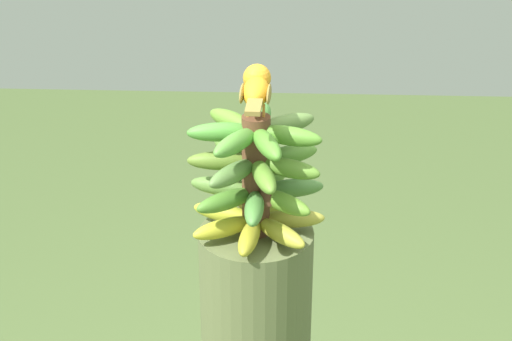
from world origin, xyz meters
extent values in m
cylinder|color=brown|center=(0.00, 0.00, 1.34)|extent=(0.05, 0.05, 0.23)
ellipsoid|color=#ABB036|center=(-0.04, -0.06, 1.25)|extent=(0.09, 0.12, 0.03)
ellipsoid|color=gold|center=(0.02, -0.06, 1.25)|extent=(0.07, 0.13, 0.03)
ellipsoid|color=gold|center=(0.06, -0.02, 1.25)|extent=(0.12, 0.07, 0.03)
ellipsoid|color=gold|center=(0.06, 0.03, 1.25)|extent=(0.12, 0.09, 0.03)
ellipsoid|color=#AAA029|center=(0.01, 0.07, 1.25)|extent=(0.05, 0.12, 0.03)
ellipsoid|color=#ADA834|center=(-0.05, 0.05, 1.25)|extent=(0.11, 0.11, 0.03)
ellipsoid|color=#AAA439|center=(-0.07, -0.01, 1.25)|extent=(0.12, 0.04, 0.03)
ellipsoid|color=#55862A|center=(-0.03, -0.06, 1.31)|extent=(0.08, 0.12, 0.03)
ellipsoid|color=#5D8D3C|center=(0.03, -0.06, 1.31)|extent=(0.08, 0.12, 0.03)
ellipsoid|color=#598137|center=(0.06, -0.02, 1.31)|extent=(0.13, 0.06, 0.03)
ellipsoid|color=#4B7D2B|center=(0.05, 0.04, 1.31)|extent=(0.12, 0.10, 0.03)
ellipsoid|color=#4D853C|center=(0.00, 0.06, 1.31)|extent=(0.04, 0.12, 0.03)
ellipsoid|color=#5E8D2C|center=(-0.05, 0.04, 1.31)|extent=(0.11, 0.10, 0.03)
ellipsoid|color=#4D7C39|center=(-0.06, -0.01, 1.31)|extent=(0.13, 0.06, 0.03)
ellipsoid|color=#4E8230|center=(-0.01, -0.06, 1.37)|extent=(0.06, 0.12, 0.03)
ellipsoid|color=#5C8635|center=(0.04, -0.05, 1.37)|extent=(0.10, 0.11, 0.03)
ellipsoid|color=olive|center=(0.06, 0.00, 1.37)|extent=(0.12, 0.04, 0.03)
ellipsoid|color=#577A3C|center=(0.04, 0.05, 1.37)|extent=(0.10, 0.12, 0.03)
ellipsoid|color=olive|center=(-0.02, 0.06, 1.37)|extent=(0.06, 0.13, 0.03)
ellipsoid|color=#58842C|center=(-0.06, 0.02, 1.37)|extent=(0.12, 0.08, 0.03)
ellipsoid|color=#558730|center=(-0.06, -0.03, 1.37)|extent=(0.12, 0.09, 0.03)
ellipsoid|color=#4A8A39|center=(-0.01, -0.06, 1.43)|extent=(0.05, 0.12, 0.03)
ellipsoid|color=#5B8A2C|center=(0.04, -0.04, 1.43)|extent=(0.11, 0.11, 0.03)
ellipsoid|color=#4A8E34|center=(0.06, 0.01, 1.43)|extent=(0.12, 0.05, 0.03)
ellipsoid|color=#518D36|center=(0.03, 0.05, 1.43)|extent=(0.09, 0.12, 0.03)
ellipsoid|color=#4F8D2E|center=(-0.02, 0.06, 1.43)|extent=(0.07, 0.13, 0.03)
ellipsoid|color=#4F842A|center=(-0.06, 0.02, 1.43)|extent=(0.13, 0.07, 0.03)
ellipsoid|color=#5D7F3D|center=(-0.05, -0.03, 1.43)|extent=(0.12, 0.09, 0.03)
cone|color=#4C2D1E|center=(-0.02, 0.03, 1.33)|extent=(0.04, 0.04, 0.06)
cylinder|color=#C68933|center=(-0.01, 0.00, 1.47)|extent=(0.01, 0.00, 0.02)
cylinder|color=#C68933|center=(0.01, 0.00, 1.47)|extent=(0.01, 0.01, 0.02)
ellipsoid|color=orange|center=(0.00, 0.00, 1.50)|extent=(0.05, 0.09, 0.05)
ellipsoid|color=olive|center=(-0.02, 0.01, 1.50)|extent=(0.01, 0.07, 0.03)
ellipsoid|color=olive|center=(0.02, 0.01, 1.50)|extent=(0.01, 0.07, 0.03)
cube|color=olive|center=(0.00, 0.08, 1.50)|extent=(0.03, 0.06, 0.01)
sphere|color=orange|center=(0.00, -0.04, 1.51)|extent=(0.05, 0.05, 0.05)
sphere|color=black|center=(0.02, -0.05, 1.52)|extent=(0.01, 0.01, 0.01)
cone|color=orange|center=(0.00, -0.07, 1.51)|extent=(0.02, 0.03, 0.02)
camera|label=1|loc=(-0.06, 1.36, 2.01)|focal=59.54mm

